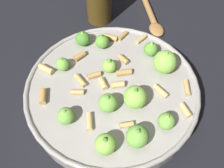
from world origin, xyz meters
The scene contains 3 objects.
ground_plane centered at (0.00, 0.00, 0.00)m, with size 2.40×2.40×0.00m, color black.
cooking_pan centered at (0.00, 0.00, 0.03)m, with size 0.35×0.35×0.10m.
wooden_spoon centered at (-0.27, 0.14, 0.01)m, with size 0.23×0.04×0.02m.
Camera 1 is at (0.31, -0.04, 0.48)m, focal length 42.95 mm.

